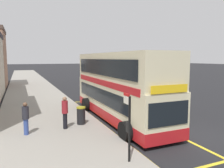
{
  "coord_description": "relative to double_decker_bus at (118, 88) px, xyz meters",
  "views": [
    {
      "loc": [
        -8.48,
        -8.52,
        4.05
      ],
      "look_at": [
        -2.79,
        4.78,
        2.35
      ],
      "focal_mm": 34.87,
      "sensor_mm": 36.0,
      "label": 1
    }
  ],
  "objects": [
    {
      "name": "pavement_near",
      "position": [
        -4.54,
        27.48,
        -1.99
      ],
      "size": [
        6.0,
        76.0,
        0.14
      ],
      "primitive_type": "cube",
      "color": "gray",
      "rests_on": "ground"
    },
    {
      "name": "double_decker_bus",
      "position": [
        0.0,
        0.0,
        0.0
      ],
      "size": [
        3.17,
        10.78,
        4.4
      ],
      "color": "beige",
      "rests_on": "ground"
    },
    {
      "name": "ground_plane",
      "position": [
        2.46,
        27.48,
        -2.06
      ],
      "size": [
        260.0,
        260.0,
        0.0
      ],
      "primitive_type": "plane",
      "color": "black"
    },
    {
      "name": "pedestrian_waiting_near_sign",
      "position": [
        -3.79,
        -1.14,
        -0.93
      ],
      "size": [
        0.34,
        0.34,
        1.81
      ],
      "color": "black",
      "rests_on": "pavement_near"
    },
    {
      "name": "parked_car_maroon_far",
      "position": [
        7.49,
        19.38,
        -1.26
      ],
      "size": [
        2.09,
        4.2,
        1.62
      ],
      "rotation": [
        0.0,
        0.0,
        3.13
      ],
      "color": "maroon",
      "rests_on": "ground"
    },
    {
      "name": "bus_stop_sign",
      "position": [
        -2.32,
        -5.96,
        -0.39
      ],
      "size": [
        0.09,
        0.51,
        2.59
      ],
      "color": "black",
      "rests_on": "pavement_near"
    },
    {
      "name": "parked_car_white_across",
      "position": [
        4.97,
        9.55,
        -1.26
      ],
      "size": [
        2.09,
        4.2,
        1.62
      ],
      "rotation": [
        0.0,
        0.0,
        -0.04
      ],
      "color": "silver",
      "rests_on": "ground"
    },
    {
      "name": "bus_bay_markings",
      "position": [
        0.02,
        -0.35,
        -2.06
      ],
      "size": [
        3.12,
        14.06,
        0.01
      ],
      "color": "yellow",
      "rests_on": "ground"
    },
    {
      "name": "pedestrian_further_back",
      "position": [
        -5.83,
        -1.33,
        -1.0
      ],
      "size": [
        0.34,
        0.34,
        1.7
      ],
      "color": "#33478C",
      "rests_on": "pavement_near"
    },
    {
      "name": "litter_bin",
      "position": [
        -2.74,
        -0.65,
        -1.4
      ],
      "size": [
        0.53,
        0.53,
        1.04
      ],
      "color": "black",
      "rests_on": "pavement_near"
    }
  ]
}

